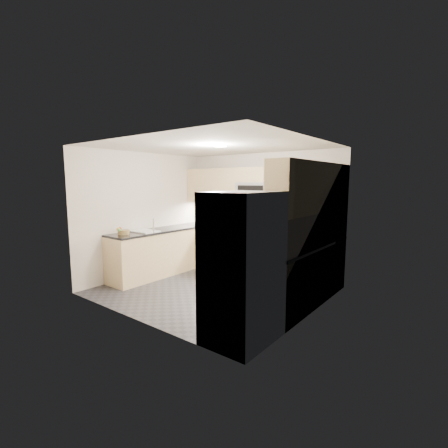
# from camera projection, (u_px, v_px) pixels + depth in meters

# --- Properties ---
(floor) EXTENTS (3.60, 3.20, 0.00)m
(floor) POSITION_uv_depth(u_px,v_px,m) (212.00, 290.00, 5.75)
(floor) COLOR #24242A
(floor) RESTS_ON ground
(ceiling) EXTENTS (3.60, 3.20, 0.02)m
(ceiling) POSITION_uv_depth(u_px,v_px,m) (211.00, 146.00, 5.43)
(ceiling) COLOR beige
(ceiling) RESTS_ON wall_back
(wall_back) EXTENTS (3.60, 0.02, 2.50)m
(wall_back) POSITION_uv_depth(u_px,v_px,m) (260.00, 213.00, 6.84)
(wall_back) COLOR beige
(wall_back) RESTS_ON floor
(wall_front) EXTENTS (3.60, 0.02, 2.50)m
(wall_front) POSITION_uv_depth(u_px,v_px,m) (135.00, 232.00, 4.34)
(wall_front) COLOR beige
(wall_front) RESTS_ON floor
(wall_left) EXTENTS (0.02, 3.20, 2.50)m
(wall_left) POSITION_uv_depth(u_px,v_px,m) (145.00, 214.00, 6.68)
(wall_left) COLOR beige
(wall_left) RESTS_ON floor
(wall_right) EXTENTS (0.02, 3.20, 2.50)m
(wall_right) POSITION_uv_depth(u_px,v_px,m) (311.00, 230.00, 4.49)
(wall_right) COLOR beige
(wall_right) RESTS_ON floor
(base_cab_back_left) EXTENTS (1.42, 0.60, 0.90)m
(base_cab_back_left) POSITION_uv_depth(u_px,v_px,m) (212.00, 246.00, 7.37)
(base_cab_back_left) COLOR #D1B47E
(base_cab_back_left) RESTS_ON floor
(base_cab_back_right) EXTENTS (1.42, 0.60, 0.90)m
(base_cab_back_right) POSITION_uv_depth(u_px,v_px,m) (301.00, 261.00, 6.05)
(base_cab_back_right) COLOR #D1B47E
(base_cab_back_right) RESTS_ON floor
(base_cab_right) EXTENTS (0.60, 1.70, 0.90)m
(base_cab_right) POSITION_uv_depth(u_px,v_px,m) (294.00, 279.00, 4.90)
(base_cab_right) COLOR #D1B47E
(base_cab_right) RESTS_ON floor
(base_cab_peninsula) EXTENTS (0.60, 2.00, 0.90)m
(base_cab_peninsula) POSITION_uv_depth(u_px,v_px,m) (155.00, 254.00, 6.61)
(base_cab_peninsula) COLOR #D1B47E
(base_cab_peninsula) RESTS_ON floor
(countertop_back_left) EXTENTS (1.42, 0.63, 0.04)m
(countertop_back_left) POSITION_uv_depth(u_px,v_px,m) (212.00, 226.00, 7.31)
(countertop_back_left) COLOR black
(countertop_back_left) RESTS_ON base_cab_back_left
(countertop_back_right) EXTENTS (1.42, 0.63, 0.04)m
(countertop_back_right) POSITION_uv_depth(u_px,v_px,m) (302.00, 236.00, 5.98)
(countertop_back_right) COLOR black
(countertop_back_right) RESTS_ON base_cab_back_right
(countertop_right) EXTENTS (0.63, 1.70, 0.04)m
(countertop_right) POSITION_uv_depth(u_px,v_px,m) (295.00, 249.00, 4.84)
(countertop_right) COLOR black
(countertop_right) RESTS_ON base_cab_right
(countertop_peninsula) EXTENTS (0.63, 2.00, 0.04)m
(countertop_peninsula) POSITION_uv_depth(u_px,v_px,m) (155.00, 231.00, 6.55)
(countertop_peninsula) COLOR black
(countertop_peninsula) RESTS_ON base_cab_peninsula
(upper_cab_back) EXTENTS (3.60, 0.35, 0.75)m
(upper_cab_back) POSITION_uv_depth(u_px,v_px,m) (256.00, 186.00, 6.63)
(upper_cab_back) COLOR #D1B47E
(upper_cab_back) RESTS_ON wall_back
(upper_cab_right) EXTENTS (0.35, 1.95, 0.75)m
(upper_cab_right) POSITION_uv_depth(u_px,v_px,m) (308.00, 188.00, 4.74)
(upper_cab_right) COLOR #D1B47E
(upper_cab_right) RESTS_ON wall_right
(backsplash_back) EXTENTS (3.60, 0.01, 0.51)m
(backsplash_back) POSITION_uv_depth(u_px,v_px,m) (260.00, 216.00, 6.84)
(backsplash_back) COLOR tan
(backsplash_back) RESTS_ON wall_back
(backsplash_right) EXTENTS (0.01, 2.30, 0.51)m
(backsplash_right) POSITION_uv_depth(u_px,v_px,m) (322.00, 230.00, 4.85)
(backsplash_right) COLOR tan
(backsplash_right) RESTS_ON wall_right
(gas_range) EXTENTS (0.76, 0.65, 0.91)m
(gas_range) POSITION_uv_depth(u_px,v_px,m) (251.00, 253.00, 6.69)
(gas_range) COLOR #9EA1A6
(gas_range) RESTS_ON floor
(range_cooktop) EXTENTS (0.76, 0.65, 0.03)m
(range_cooktop) POSITION_uv_depth(u_px,v_px,m) (252.00, 231.00, 6.63)
(range_cooktop) COLOR black
(range_cooktop) RESTS_ON gas_range
(oven_door_glass) EXTENTS (0.62, 0.02, 0.45)m
(oven_door_glass) POSITION_uv_depth(u_px,v_px,m) (242.00, 256.00, 6.43)
(oven_door_glass) COLOR black
(oven_door_glass) RESTS_ON gas_range
(oven_handle) EXTENTS (0.60, 0.02, 0.02)m
(oven_handle) POSITION_uv_depth(u_px,v_px,m) (242.00, 243.00, 6.38)
(oven_handle) COLOR #B2B5BA
(oven_handle) RESTS_ON gas_range
(microwave) EXTENTS (0.76, 0.40, 0.40)m
(microwave) POSITION_uv_depth(u_px,v_px,m) (255.00, 192.00, 6.63)
(microwave) COLOR #999CA1
(microwave) RESTS_ON upper_cab_back
(microwave_door) EXTENTS (0.60, 0.01, 0.28)m
(microwave_door) POSITION_uv_depth(u_px,v_px,m) (250.00, 192.00, 6.47)
(microwave_door) COLOR black
(microwave_door) RESTS_ON microwave
(refrigerator) EXTENTS (0.70, 0.90, 1.80)m
(refrigerator) POSITION_uv_depth(u_px,v_px,m) (243.00, 267.00, 3.85)
(refrigerator) COLOR #96999D
(refrigerator) RESTS_ON floor
(fridge_handle_left) EXTENTS (0.02, 0.02, 1.20)m
(fridge_handle_left) POSITION_uv_depth(u_px,v_px,m) (209.00, 262.00, 3.93)
(fridge_handle_left) COLOR #B2B5BA
(fridge_handle_left) RESTS_ON refrigerator
(fridge_handle_right) EXTENTS (0.02, 0.02, 1.20)m
(fridge_handle_right) POSITION_uv_depth(u_px,v_px,m) (227.00, 256.00, 4.21)
(fridge_handle_right) COLOR #B2B5BA
(fridge_handle_right) RESTS_ON refrigerator
(sink_basin) EXTENTS (0.52, 0.38, 0.16)m
(sink_basin) POSITION_uv_depth(u_px,v_px,m) (145.00, 235.00, 6.35)
(sink_basin) COLOR white
(sink_basin) RESTS_ON base_cab_peninsula
(faucet) EXTENTS (0.03, 0.03, 0.28)m
(faucet) POSITION_uv_depth(u_px,v_px,m) (153.00, 226.00, 6.17)
(faucet) COLOR silver
(faucet) RESTS_ON countertop_peninsula
(utensil_bowl) EXTENTS (0.32, 0.32, 0.14)m
(utensil_bowl) POSITION_uv_depth(u_px,v_px,m) (324.00, 234.00, 5.60)
(utensil_bowl) COLOR #5CC454
(utensil_bowl) RESTS_ON countertop_back_right
(cutting_board) EXTENTS (0.39, 0.28, 0.01)m
(cutting_board) POSITION_uv_depth(u_px,v_px,m) (222.00, 227.00, 7.01)
(cutting_board) COLOR #C34B12
(cutting_board) RESTS_ON countertop_back_left
(fruit_basket) EXTENTS (0.25, 0.25, 0.08)m
(fruit_basket) POSITION_uv_depth(u_px,v_px,m) (124.00, 232.00, 6.03)
(fruit_basket) COLOR olive
(fruit_basket) RESTS_ON countertop_peninsula
(fruit_apple) EXTENTS (0.07, 0.07, 0.07)m
(fruit_apple) POSITION_uv_depth(u_px,v_px,m) (120.00, 229.00, 5.91)
(fruit_apple) COLOR #A92C13
(fruit_apple) RESTS_ON fruit_basket
(fruit_pear) EXTENTS (0.06, 0.06, 0.06)m
(fruit_pear) POSITION_uv_depth(u_px,v_px,m) (119.00, 230.00, 5.81)
(fruit_pear) COLOR #68B34C
(fruit_pear) RESTS_ON fruit_basket
(dish_towel_check) EXTENTS (0.20, 0.02, 0.37)m
(dish_towel_check) POSITION_uv_depth(u_px,v_px,m) (236.00, 250.00, 6.46)
(dish_towel_check) COLOR silver
(dish_towel_check) RESTS_ON oven_handle
(dish_towel_blue) EXTENTS (0.17, 0.08, 0.34)m
(dish_towel_blue) POSITION_uv_depth(u_px,v_px,m) (246.00, 252.00, 6.32)
(dish_towel_blue) COLOR #364094
(dish_towel_blue) RESTS_ON oven_handle
(fruit_orange) EXTENTS (0.07, 0.07, 0.07)m
(fruit_orange) POSITION_uv_depth(u_px,v_px,m) (119.00, 229.00, 5.89)
(fruit_orange) COLOR #FEAC1C
(fruit_orange) RESTS_ON fruit_basket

